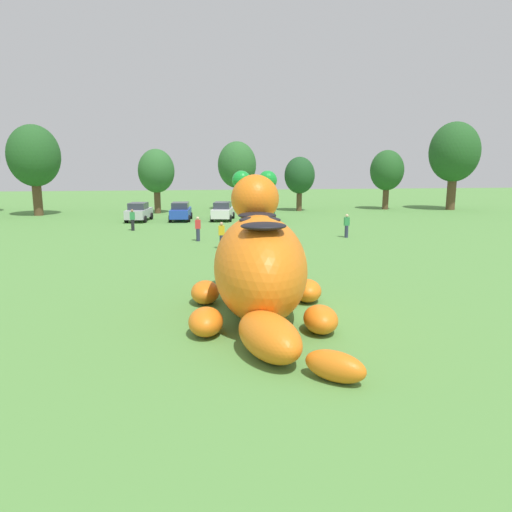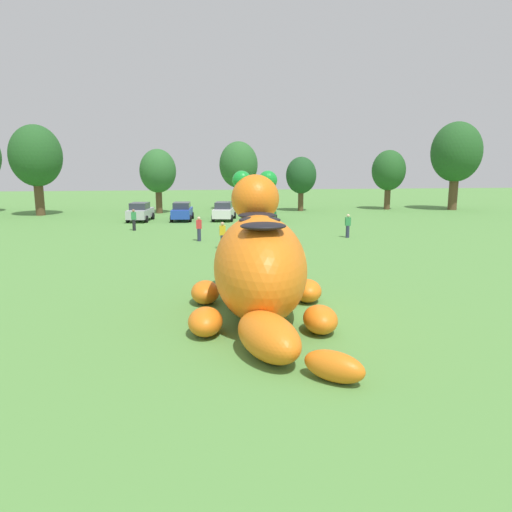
{
  "view_description": "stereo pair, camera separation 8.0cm",
  "coord_description": "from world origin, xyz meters",
  "views": [
    {
      "loc": [
        -3.42,
        -16.24,
        5.39
      ],
      "look_at": [
        -1.12,
        0.95,
        2.0
      ],
      "focal_mm": 33.66,
      "sensor_mm": 36.0,
      "label": 1
    },
    {
      "loc": [
        -3.34,
        -16.25,
        5.39
      ],
      "look_at": [
        -1.12,
        0.95,
        2.0
      ],
      "focal_mm": 33.66,
      "sensor_mm": 36.0,
      "label": 2
    }
  ],
  "objects": [
    {
      "name": "ground_plane",
      "position": [
        0.0,
        0.0,
        0.0
      ],
      "size": [
        160.0,
        160.0,
        0.0
      ],
      "primitive_type": "plane",
      "color": "#568E42"
    },
    {
      "name": "car_white",
      "position": [
        -0.54,
        29.05,
        0.86
      ],
      "size": [
        2.52,
        4.35,
        1.72
      ],
      "color": "white",
      "rests_on": "ground"
    },
    {
      "name": "tree_mid_left",
      "position": [
        -7.06,
        36.3,
        4.44
      ],
      "size": [
        3.82,
        3.82,
        6.79
      ],
      "color": "brown",
      "rests_on": "ground"
    },
    {
      "name": "tree_centre",
      "position": [
        8.6,
        36.81,
        3.92
      ],
      "size": [
        3.38,
        3.38,
        6.0
      ],
      "color": "brown",
      "rests_on": "ground"
    },
    {
      "name": "car_silver",
      "position": [
        -8.33,
        29.38,
        0.86
      ],
      "size": [
        2.38,
        4.3,
        1.72
      ],
      "color": "#B7BABF",
      "rests_on": "ground"
    },
    {
      "name": "tree_centre_right",
      "position": [
        18.95,
        37.23,
        4.43
      ],
      "size": [
        3.82,
        3.82,
        6.78
      ],
      "color": "brown",
      "rests_on": "ground"
    },
    {
      "name": "spectator_mid_field",
      "position": [
        -1.6,
        13.69,
        0.85
      ],
      "size": [
        0.38,
        0.26,
        1.71
      ],
      "color": "#2D334C",
      "rests_on": "ground"
    },
    {
      "name": "spectator_wandering",
      "position": [
        -8.16,
        22.91,
        0.85
      ],
      "size": [
        0.38,
        0.26,
        1.71
      ],
      "color": "black",
      "rests_on": "ground"
    },
    {
      "name": "car_green",
      "position": [
        3.46,
        28.61,
        0.86
      ],
      "size": [
        2.37,
        4.3,
        1.72
      ],
      "color": "#1E7238",
      "rests_on": "ground"
    },
    {
      "name": "spectator_by_cars",
      "position": [
        -3.04,
        16.95,
        0.85
      ],
      "size": [
        0.38,
        0.26,
        1.71
      ],
      "color": "#2D334C",
      "rests_on": "ground"
    },
    {
      "name": "tree_centre_left",
      "position": [
        1.79,
        38.93,
        5.05
      ],
      "size": [
        4.35,
        4.35,
        7.72
      ],
      "color": "brown",
      "rests_on": "ground"
    },
    {
      "name": "tree_left",
      "position": [
        -19.11,
        35.71,
        5.97
      ],
      "size": [
        5.15,
        5.15,
        9.13
      ],
      "color": "brown",
      "rests_on": "ground"
    },
    {
      "name": "giant_inflatable_creature",
      "position": [
        -1.1,
        -0.07,
        1.85
      ],
      "size": [
        5.28,
        9.98,
        5.07
      ],
      "color": "orange",
      "rests_on": "ground"
    },
    {
      "name": "spectator_near_inflatable",
      "position": [
        7.7,
        17.15,
        0.85
      ],
      "size": [
        0.38,
        0.26,
        1.71
      ],
      "color": "#2D334C",
      "rests_on": "ground"
    },
    {
      "name": "car_blue",
      "position": [
        -4.47,
        29.26,
        0.86
      ],
      "size": [
        2.18,
        4.22,
        1.72
      ],
      "color": "#2347B7",
      "rests_on": "ground"
    },
    {
      "name": "tree_mid_right",
      "position": [
        26.23,
        35.78,
        6.47
      ],
      "size": [
        5.57,
        5.57,
        9.89
      ],
      "color": "brown",
      "rests_on": "ground"
    }
  ]
}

